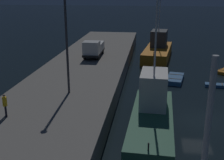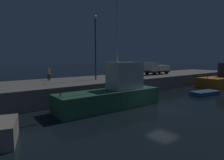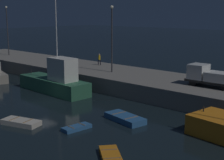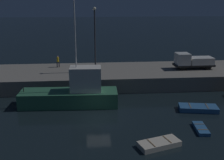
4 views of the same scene
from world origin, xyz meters
name	(u,v)px [view 1 (image 1 of 4)]	position (x,y,z in m)	size (l,w,h in m)	color
ground_plane	(199,121)	(0.00, 0.00, 0.00)	(320.00, 320.00, 0.00)	black
pier_quay	(61,103)	(0.00, 12.27, 1.00)	(73.80, 9.68, 2.01)	gray
fishing_trawler_red	(152,116)	(-2.71, 4.08, 1.47)	(11.21, 3.56, 13.33)	#2D6647
fishing_boat_blue	(158,49)	(23.46, 3.21, 1.35)	(12.32, 5.21, 10.04)	orange
dinghy_orange_near	(217,85)	(9.53, -3.35, 0.17)	(1.29, 2.73, 0.37)	#2D6099
rowboat_white_mid	(175,79)	(11.09, 1.28, 0.27)	(4.41, 2.52, 0.58)	#2D6099
lamp_post_east	(66,35)	(0.08, 11.47, 7.11)	(0.44, 0.44, 8.84)	#38383D
utility_truck	(94,48)	(14.22, 11.98, 3.17)	(5.82, 2.12, 2.33)	black
dockworker	(5,104)	(-5.42, 14.65, 2.99)	(0.43, 0.43, 1.72)	black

